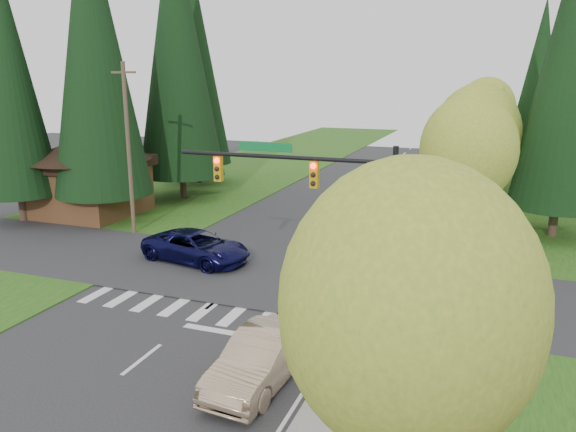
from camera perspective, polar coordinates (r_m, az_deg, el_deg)
The scene contains 33 objects.
ground at distance 20.64m, azimuth -12.99°, elevation -12.76°, with size 120.00×120.00×0.00m, color #28282B.
grass_east at distance 36.49m, azimuth 23.64°, elevation -1.72°, with size 14.00×110.00×0.06m, color #204B14.
grass_west at distance 43.32m, azimuth -13.01°, elevation 1.44°, with size 14.00×110.00×0.06m, color #204B14.
cross_street at distance 27.09m, azimuth -3.70°, elevation -5.82°, with size 120.00×8.00×0.10m, color #28282B.
sidewalk_east at distance 38.50m, azimuth 14.44°, elevation -0.14°, with size 1.80×80.00×0.13m, color gray.
curb_east at distance 38.59m, azimuth 13.19°, elevation -0.04°, with size 0.20×80.00×0.13m, color gray.
stone_wall_north at distance 46.13m, azimuth 17.66°, elevation 2.30°, with size 0.70×40.00×0.70m, color #4C4438.
traffic_signal at distance 21.08m, azimuth 3.10°, elevation 2.53°, with size 8.70×0.37×6.80m.
brown_building at distance 40.00m, azimuth -19.58°, elevation 4.51°, with size 8.40×8.40×5.40m.
utility_pole at distance 34.02m, azimuth -15.89°, elevation 6.66°, with size 1.60×0.24×10.00m.
decid_tree_0 at distance 29.48m, azimuth 17.83°, elevation 6.37°, with size 4.80×4.80×8.37m.
decid_tree_1 at distance 36.41m, azimuth 18.60°, elevation 7.96°, with size 5.20×5.20×8.80m.
decid_tree_2 at distance 43.38m, azimuth 18.72°, elevation 8.97°, with size 5.00×5.00×8.82m.
decid_tree_3 at distance 50.38m, azimuth 19.11°, elevation 9.24°, with size 5.00×5.00×8.55m.
decid_tree_4 at distance 57.33m, azimuth 19.47°, elevation 10.09°, with size 5.40×5.40×9.18m.
decid_tree_5 at distance 64.35m, azimuth 19.41°, elevation 9.96°, with size 4.80×4.80×8.30m.
decid_tree_6 at distance 71.33m, azimuth 19.66°, elevation 10.53°, with size 5.20×5.20×8.86m.
decid_tree_south at distance 10.09m, azimuth 12.20°, elevation -9.03°, with size 4.60×4.60×7.92m.
conifer_w_a at distance 37.54m, azimuth -19.13°, elevation 15.73°, with size 6.12×6.12×19.80m.
conifer_w_b at distance 42.50m, azimuth -18.76°, elevation 14.11°, with size 5.44×5.44×17.80m.
conifer_w_c at distance 43.55m, azimuth -11.21°, elevation 16.53°, with size 6.46×6.46×20.80m.
conifer_w_d at distance 39.41m, azimuth -26.62°, elevation 12.73°, with size 5.10×5.10×16.80m.
conifer_w_e at distance 49.70m, azimuth -9.48°, elevation 15.09°, with size 5.78×5.78×18.80m.
conifer_e_a at distance 35.42m, azimuth 26.87°, elevation 13.54°, with size 5.44×5.44×17.80m.
conifer_e_b at distance 49.47m, azimuth 26.49°, elevation 14.46°, with size 6.12×6.12×19.80m.
conifer_e_c at distance 63.34m, azimuth 24.20°, elevation 12.90°, with size 5.10×5.10×16.80m.
sedan_champagne at distance 17.67m, azimuth -2.69°, elevation -14.21°, with size 1.72×4.94×1.63m, color tan.
suv_navy at distance 28.79m, azimuth -9.28°, elevation -3.11°, with size 2.63×5.71×1.59m, color #0B0B37.
parked_car_a at distance 35.68m, azimuth 11.92°, elevation 0.02°, with size 1.75×4.36×1.48m, color #A1A1A6.
parked_car_b at distance 40.56m, azimuth 12.74°, elevation 1.60°, with size 2.00×4.91×1.42m, color slate.
parked_car_c at distance 50.33m, azimuth 14.54°, elevation 3.85°, with size 1.49×4.27×1.41m, color silver.
parked_car_d at distance 58.66m, azimuth 15.45°, elevation 5.28°, with size 1.91×4.74×1.61m, color silver.
parked_car_e at distance 63.73m, azimuth 14.79°, elevation 5.81°, with size 1.75×4.30×1.25m, color #9A9A9E.
Camera 1 is at (10.48, -15.24, 9.16)m, focal length 35.00 mm.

